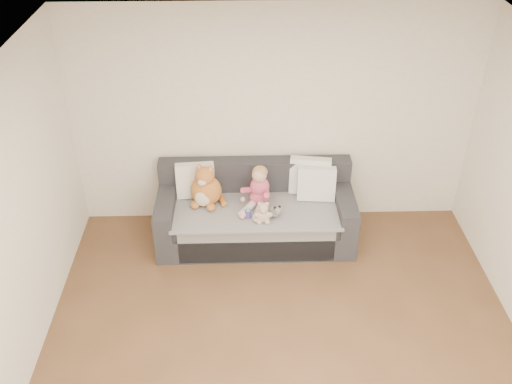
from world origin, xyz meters
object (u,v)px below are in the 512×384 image
toddler (258,190)px  teddy_bear (263,214)px  sofa (256,215)px  plush_cat (206,189)px  sippy_cup (248,213)px

toddler → teddy_bear: size_ratio=1.93×
sofa → plush_cat: bearing=178.5°
sofa → toddler: 0.37m
sofa → sippy_cup: 0.36m
toddler → teddy_bear: bearing=-61.1°
plush_cat → sippy_cup: 0.56m
sofa → sippy_cup: (-0.09, -0.27, 0.23)m
teddy_bear → toddler: bearing=98.0°
sofa → teddy_bear: sofa is taller
toddler → teddy_bear: 0.33m
toddler → plush_cat: bearing=-163.4°
sofa → teddy_bear: size_ratio=8.69×
toddler → sippy_cup: (-0.12, -0.23, -0.14)m
plush_cat → sippy_cup: (0.46, -0.29, -0.13)m
sofa → toddler: (0.03, -0.04, 0.36)m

